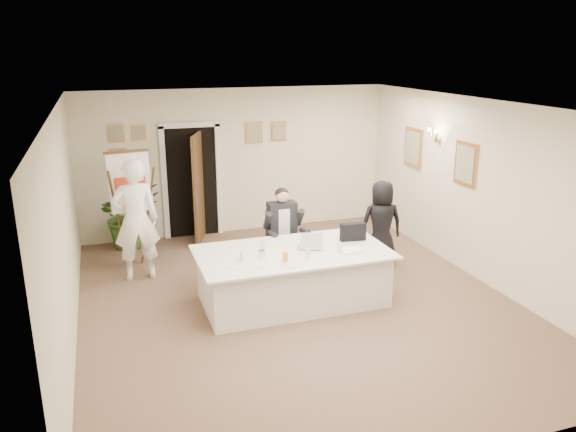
% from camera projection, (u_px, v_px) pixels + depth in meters
% --- Properties ---
extents(floor, '(7.00, 7.00, 0.00)m').
position_uv_depth(floor, '(297.00, 301.00, 8.13)').
color(floor, brown).
rests_on(floor, ground).
extents(ceiling, '(6.00, 7.00, 0.02)m').
position_uv_depth(ceiling, '(298.00, 105.00, 7.31)').
color(ceiling, white).
rests_on(ceiling, wall_back).
extents(wall_back, '(6.00, 0.10, 2.80)m').
position_uv_depth(wall_back, '(237.00, 161.00, 10.89)').
color(wall_back, beige).
rests_on(wall_back, floor).
extents(wall_front, '(6.00, 0.10, 2.80)m').
position_uv_depth(wall_front, '(441.00, 322.00, 4.55)').
color(wall_front, beige).
rests_on(wall_front, floor).
extents(wall_left, '(0.10, 7.00, 2.80)m').
position_uv_depth(wall_left, '(64.00, 230.00, 6.80)').
color(wall_left, beige).
rests_on(wall_left, floor).
extents(wall_right, '(0.10, 7.00, 2.80)m').
position_uv_depth(wall_right, '(480.00, 191.00, 8.64)').
color(wall_right, beige).
rests_on(wall_right, floor).
extents(doorway, '(1.14, 0.86, 2.20)m').
position_uv_depth(doorway, '(194.00, 185.00, 10.57)').
color(doorway, black).
rests_on(doorway, floor).
extents(pictures_back_wall, '(3.40, 0.06, 0.80)m').
position_uv_depth(pictures_back_wall, '(195.00, 141.00, 10.49)').
color(pictures_back_wall, '#C98544').
rests_on(pictures_back_wall, wall_back).
extents(pictures_right_wall, '(0.06, 2.20, 0.80)m').
position_uv_depth(pictures_right_wall, '(437.00, 155.00, 9.61)').
color(pictures_right_wall, '#C98544').
rests_on(pictures_right_wall, wall_right).
extents(wall_sconce, '(0.20, 0.30, 0.24)m').
position_uv_depth(wall_sconce, '(435.00, 135.00, 9.49)').
color(wall_sconce, '#B38939').
rests_on(wall_sconce, wall_right).
extents(conference_table, '(2.71, 1.45, 0.78)m').
position_uv_depth(conference_table, '(293.00, 276.00, 8.01)').
color(conference_table, silver).
rests_on(conference_table, floor).
extents(seated_man, '(0.68, 0.72, 1.43)m').
position_uv_depth(seated_man, '(283.00, 231.00, 8.96)').
color(seated_man, black).
rests_on(seated_man, floor).
extents(flip_chart, '(0.69, 0.48, 1.93)m').
position_uv_depth(flip_chart, '(131.00, 215.00, 9.20)').
color(flip_chart, '#3F2C14').
rests_on(flip_chart, floor).
extents(standing_man, '(0.72, 0.48, 1.93)m').
position_uv_depth(standing_man, '(136.00, 220.00, 8.66)').
color(standing_man, white).
rests_on(standing_man, floor).
extents(standing_woman, '(0.78, 0.58, 1.45)m').
position_uv_depth(standing_woman, '(381.00, 224.00, 9.28)').
color(standing_woman, black).
rests_on(standing_woman, floor).
extents(potted_palm, '(1.33, 1.23, 1.22)m').
position_uv_depth(potted_palm, '(129.00, 214.00, 10.21)').
color(potted_palm, '#335A1E').
rests_on(potted_palm, floor).
extents(laptop, '(0.42, 0.43, 0.28)m').
position_uv_depth(laptop, '(309.00, 239.00, 7.99)').
color(laptop, '#B7BABC').
rests_on(laptop, conference_table).
extents(laptop_bag, '(0.39, 0.16, 0.27)m').
position_uv_depth(laptop_bag, '(353.00, 232.00, 8.30)').
color(laptop_bag, black).
rests_on(laptop_bag, conference_table).
extents(paper_stack, '(0.34, 0.25, 0.03)m').
position_uv_depth(paper_stack, '(351.00, 250.00, 7.87)').
color(paper_stack, white).
rests_on(paper_stack, conference_table).
extents(plate_left, '(0.26, 0.26, 0.01)m').
position_uv_depth(plate_left, '(236.00, 266.00, 7.33)').
color(plate_left, white).
rests_on(plate_left, conference_table).
extents(plate_mid, '(0.26, 0.26, 0.01)m').
position_uv_depth(plate_mid, '(264.00, 265.00, 7.37)').
color(plate_mid, white).
rests_on(plate_mid, conference_table).
extents(plate_near, '(0.25, 0.25, 0.01)m').
position_uv_depth(plate_near, '(294.00, 265.00, 7.39)').
color(plate_near, white).
rests_on(plate_near, conference_table).
extents(glass_a, '(0.07, 0.07, 0.14)m').
position_uv_depth(glass_a, '(242.00, 256.00, 7.52)').
color(glass_a, silver).
rests_on(glass_a, conference_table).
extents(glass_b, '(0.07, 0.07, 0.14)m').
position_uv_depth(glass_b, '(308.00, 254.00, 7.59)').
color(glass_b, silver).
rests_on(glass_b, conference_table).
extents(glass_c, '(0.07, 0.07, 0.14)m').
position_uv_depth(glass_c, '(340.00, 248.00, 7.82)').
color(glass_c, silver).
rests_on(glass_c, conference_table).
extents(glass_d, '(0.08, 0.08, 0.14)m').
position_uv_depth(glass_d, '(264.00, 243.00, 8.00)').
color(glass_d, silver).
rests_on(glass_d, conference_table).
extents(oj_glass, '(0.08, 0.08, 0.13)m').
position_uv_depth(oj_glass, '(286.00, 257.00, 7.48)').
color(oj_glass, orange).
rests_on(oj_glass, conference_table).
extents(steel_jug, '(0.12, 0.12, 0.11)m').
position_uv_depth(steel_jug, '(262.00, 254.00, 7.62)').
color(steel_jug, silver).
rests_on(steel_jug, conference_table).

